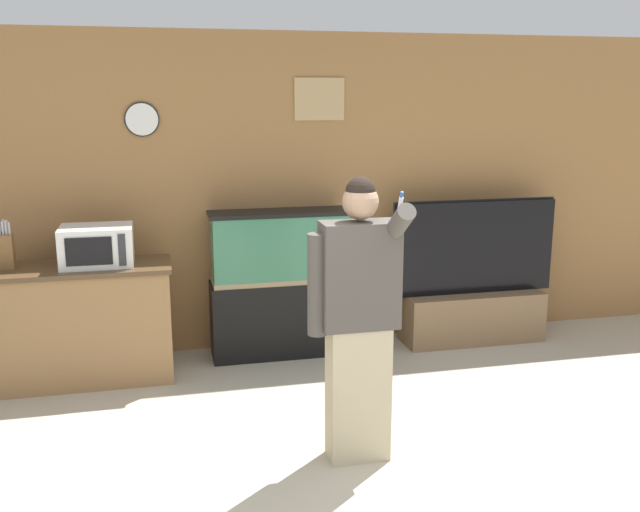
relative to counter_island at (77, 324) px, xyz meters
name	(u,v)px	position (x,y,z in m)	size (l,w,h in m)	color
wall_back_paneled	(277,193)	(1.60, 0.50, 0.86)	(10.00, 0.08, 2.60)	olive
counter_island	(77,324)	(0.00, 0.00, 0.00)	(1.40, 0.55, 0.88)	olive
microwave	(97,246)	(0.18, 0.01, 0.58)	(0.51, 0.39, 0.29)	white
knife_block	(5,250)	(-0.46, 0.05, 0.57)	(0.12, 0.10, 0.35)	brown
aquarium_on_stand	(280,284)	(1.57, 0.21, 0.16)	(1.12, 0.35, 1.20)	black
tv_on_stand	(472,300)	(3.25, 0.17, -0.08)	(1.46, 0.40, 1.24)	brown
person_standing	(358,317)	(1.70, -1.60, 0.43)	(0.53, 0.40, 1.67)	#BCAD89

